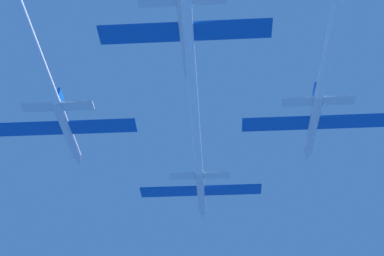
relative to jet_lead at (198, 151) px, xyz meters
The scene contains 3 objects.
jet_lead is the anchor object (origin of this frame).
jet_left_wing 27.61m from the jet_lead, 133.30° to the right, with size 20.68×55.15×3.42m.
jet_right_wing 27.36m from the jet_lead, 51.34° to the right, with size 20.68×60.73×3.42m.
Camera 1 is at (3.52, -75.21, -46.51)m, focal length 48.11 mm.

